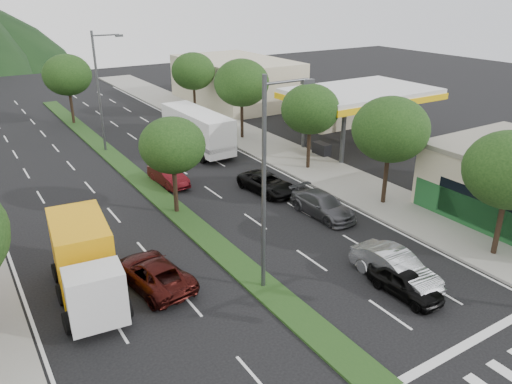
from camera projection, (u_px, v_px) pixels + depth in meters
sidewalk_right at (277, 151)px, 43.14m from camera, size 5.00×90.00×0.15m
median at (125, 167)px, 39.30m from camera, size 1.60×56.00×0.12m
gas_canopy at (361, 96)px, 42.27m from camera, size 12.20×8.20×5.25m
bldg_right_far at (236, 81)px, 60.46m from camera, size 10.00×16.00×5.20m
tree_r_a at (510, 170)px, 24.69m from camera, size 4.60×4.60×6.63m
tree_r_b at (391, 129)px, 30.85m from camera, size 4.80×4.80×6.94m
tree_r_c at (310, 109)px, 37.20m from camera, size 4.40×4.40×6.48m
tree_r_d at (242, 83)px, 44.84m from camera, size 5.00×5.00×7.17m
tree_r_e at (193, 71)px, 52.76m from camera, size 4.60×4.60×6.71m
tree_med_near at (172, 145)px, 29.83m from camera, size 4.00×4.00×6.02m
tree_med_far at (67, 75)px, 49.90m from camera, size 4.80×4.80×6.94m
streetlight_near at (268, 177)px, 21.69m from camera, size 2.60×0.25×10.00m
streetlight_mid at (101, 86)px, 41.20m from camera, size 2.60×0.25×10.00m
sedan_silver at (395, 267)px, 23.88m from camera, size 1.74×4.75×1.56m
suv_maroon at (153, 273)px, 23.59m from camera, size 2.94×5.21×1.38m
car_queue_a at (405, 283)px, 22.91m from camera, size 1.63×3.81×1.28m
car_queue_b at (323, 205)px, 30.91m from camera, size 2.15×4.89×1.40m
car_queue_c at (168, 175)px, 35.74m from camera, size 1.72×4.22×1.36m
car_queue_d at (267, 183)px, 34.42m from camera, size 2.68×4.86×1.29m
car_queue_e at (172, 151)px, 40.82m from camera, size 1.74×4.27×1.45m
box_truck at (85, 263)px, 22.65m from camera, size 3.27×7.08×3.38m
motorhome at (197, 130)px, 42.80m from camera, size 2.98×9.05×3.45m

